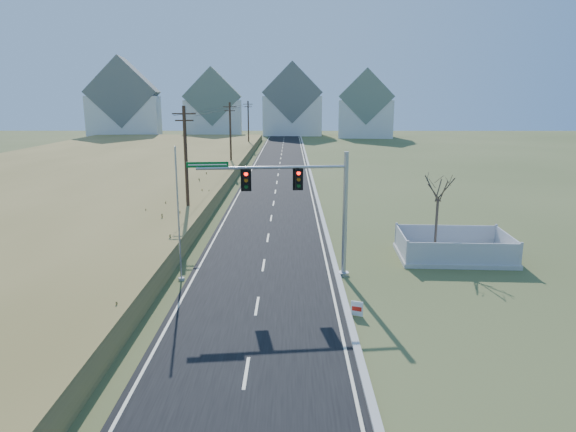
# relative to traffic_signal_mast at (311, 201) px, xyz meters

# --- Properties ---
(ground) EXTENTS (260.00, 260.00, 0.00)m
(ground) POSITION_rel_traffic_signal_mast_xyz_m (-2.66, -2.21, -4.23)
(ground) COLOR #485227
(ground) RESTS_ON ground
(road) EXTENTS (8.00, 180.00, 0.06)m
(road) POSITION_rel_traffic_signal_mast_xyz_m (-2.66, 47.79, -4.20)
(road) COLOR black
(road) RESTS_ON ground
(curb) EXTENTS (0.30, 180.00, 0.18)m
(curb) POSITION_rel_traffic_signal_mast_xyz_m (1.49, 47.79, -4.14)
(curb) COLOR #B2AFA8
(curb) RESTS_ON ground
(reed_marsh) EXTENTS (38.00, 110.00, 1.30)m
(reed_marsh) POSITION_rel_traffic_signal_mast_xyz_m (-26.66, 37.79, -3.58)
(reed_marsh) COLOR #9E8547
(reed_marsh) RESTS_ON ground
(utility_pole_near) EXTENTS (1.80, 0.26, 9.00)m
(utility_pole_near) POSITION_rel_traffic_signal_mast_xyz_m (-9.16, 12.79, 0.45)
(utility_pole_near) COLOR #422D1E
(utility_pole_near) RESTS_ON ground
(utility_pole_mid) EXTENTS (1.80, 0.26, 9.00)m
(utility_pole_mid) POSITION_rel_traffic_signal_mast_xyz_m (-9.16, 42.79, 0.45)
(utility_pole_mid) COLOR #422D1E
(utility_pole_mid) RESTS_ON ground
(utility_pole_far) EXTENTS (1.80, 0.26, 9.00)m
(utility_pole_far) POSITION_rel_traffic_signal_mast_xyz_m (-9.16, 72.79, 0.45)
(utility_pole_far) COLOR #422D1E
(utility_pole_far) RESTS_ON ground
(condo_nw) EXTENTS (17.69, 13.38, 19.05)m
(condo_nw) POSITION_rel_traffic_signal_mast_xyz_m (-40.66, 97.79, 3.47)
(condo_nw) COLOR white
(condo_nw) RESTS_ON ground
(condo_nnw) EXTENTS (14.93, 11.17, 17.03)m
(condo_nnw) POSITION_rel_traffic_signal_mast_xyz_m (-20.66, 105.79, 2.70)
(condo_nnw) COLOR white
(condo_nnw) RESTS_ON ground
(condo_n) EXTENTS (15.27, 10.20, 18.54)m
(condo_n) POSITION_rel_traffic_signal_mast_xyz_m (-0.66, 109.79, 3.38)
(condo_n) COLOR white
(condo_n) RESTS_ON ground
(condo_ne) EXTENTS (14.12, 10.51, 16.52)m
(condo_ne) POSITION_rel_traffic_signal_mast_xyz_m (17.34, 101.79, 2.61)
(condo_ne) COLOR white
(condo_ne) RESTS_ON ground
(traffic_signal_mast) EXTENTS (8.54, 1.24, 6.83)m
(traffic_signal_mast) POSITION_rel_traffic_signal_mast_xyz_m (0.00, 0.00, 0.00)
(traffic_signal_mast) COLOR #9EA0A5
(traffic_signal_mast) RESTS_ON ground
(fence_enclosure) EXTENTS (6.89, 4.88, 1.53)m
(fence_enclosure) POSITION_rel_traffic_signal_mast_xyz_m (8.90, 3.50, -3.94)
(fence_enclosure) COLOR #B7B5AD
(fence_enclosure) RESTS_ON ground
(open_sign) EXTENTS (0.53, 0.24, 0.68)m
(open_sign) POSITION_rel_traffic_signal_mast_xyz_m (1.89, -5.21, -3.87)
(open_sign) COLOR white
(open_sign) RESTS_ON ground
(flagpole) EXTENTS (0.32, 0.32, 7.18)m
(flagpole) POSITION_rel_traffic_signal_mast_xyz_m (-6.96, -0.59, -1.37)
(flagpole) COLOR #B7B5AD
(flagpole) RESTS_ON ground
(bare_tree) EXTENTS (2.02, 2.02, 5.34)m
(bare_tree) POSITION_rel_traffic_signal_mast_xyz_m (7.93, 4.11, 0.07)
(bare_tree) COLOR #4C3F33
(bare_tree) RESTS_ON ground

